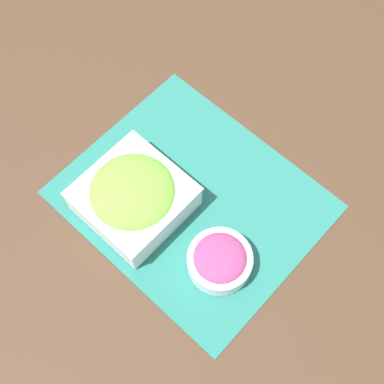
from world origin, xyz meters
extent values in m
plane|color=#422D1E|center=(0.00, 0.00, 0.00)|extent=(3.00, 3.00, 0.00)
cube|color=#236B60|center=(0.00, 0.00, 0.00)|extent=(0.45, 0.38, 0.00)
cube|color=white|center=(-0.07, -0.08, 0.03)|extent=(0.18, 0.18, 0.06)
cube|color=white|center=(-0.07, -0.08, 0.07)|extent=(0.18, 0.18, 0.00)
ellipsoid|color=#6BAD38|center=(-0.07, -0.08, 0.07)|extent=(0.15, 0.15, 0.05)
cylinder|color=silver|center=(0.12, -0.06, 0.02)|extent=(0.11, 0.11, 0.04)
torus|color=silver|center=(0.12, -0.06, 0.04)|extent=(0.11, 0.11, 0.01)
ellipsoid|color=#93386B|center=(0.12, -0.06, 0.04)|extent=(0.09, 0.09, 0.03)
camera|label=1|loc=(0.28, -0.30, 0.92)|focal=50.00mm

